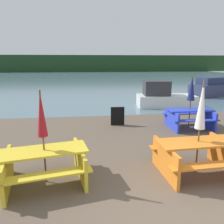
{
  "coord_description": "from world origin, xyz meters",
  "views": [
    {
      "loc": [
        -1.65,
        -2.74,
        2.56
      ],
      "look_at": [
        -0.76,
        4.52,
        0.85
      ],
      "focal_mm": 35.0,
      "sensor_mm": 36.0,
      "label": 1
    }
  ],
  "objects_px": {
    "umbrella_white": "(202,106)",
    "umbrella_navy": "(192,88)",
    "picnic_table_orange": "(197,154)",
    "boat": "(163,97)",
    "boat_second": "(217,88)",
    "picnic_table_yellow": "(45,162)",
    "signboard": "(118,116)",
    "picnic_table_blue": "(189,117)",
    "umbrella_crimson": "(41,115)"
  },
  "relations": [
    {
      "from": "picnic_table_orange",
      "to": "picnic_table_blue",
      "type": "bearing_deg",
      "value": 66.62
    },
    {
      "from": "picnic_table_blue",
      "to": "boat_second",
      "type": "bearing_deg",
      "value": 52.19
    },
    {
      "from": "umbrella_navy",
      "to": "boat_second",
      "type": "height_order",
      "value": "umbrella_navy"
    },
    {
      "from": "picnic_table_blue",
      "to": "signboard",
      "type": "height_order",
      "value": "signboard"
    },
    {
      "from": "umbrella_crimson",
      "to": "picnic_table_yellow",
      "type": "bearing_deg",
      "value": 153.43
    },
    {
      "from": "umbrella_white",
      "to": "umbrella_navy",
      "type": "height_order",
      "value": "umbrella_white"
    },
    {
      "from": "boat_second",
      "to": "signboard",
      "type": "xyz_separation_m",
      "value": [
        -8.79,
        -7.11,
        -0.17
      ]
    },
    {
      "from": "umbrella_navy",
      "to": "signboard",
      "type": "relative_size",
      "value": 2.73
    },
    {
      "from": "boat_second",
      "to": "umbrella_navy",
      "type": "bearing_deg",
      "value": -148.39
    },
    {
      "from": "picnic_table_yellow",
      "to": "picnic_table_blue",
      "type": "relative_size",
      "value": 1.16
    },
    {
      "from": "picnic_table_orange",
      "to": "umbrella_white",
      "type": "relative_size",
      "value": 0.88
    },
    {
      "from": "umbrella_white",
      "to": "umbrella_navy",
      "type": "xyz_separation_m",
      "value": [
        1.46,
        3.38,
        -0.05
      ]
    },
    {
      "from": "picnic_table_blue",
      "to": "signboard",
      "type": "relative_size",
      "value": 2.3
    },
    {
      "from": "boat",
      "to": "picnic_table_orange",
      "type": "bearing_deg",
      "value": -99.07
    },
    {
      "from": "boat_second",
      "to": "umbrella_white",
      "type": "bearing_deg",
      "value": -144.5
    },
    {
      "from": "umbrella_white",
      "to": "signboard",
      "type": "xyz_separation_m",
      "value": [
        -1.26,
        4.09,
        -1.23
      ]
    },
    {
      "from": "boat",
      "to": "boat_second",
      "type": "relative_size",
      "value": 0.66
    },
    {
      "from": "picnic_table_yellow",
      "to": "boat_second",
      "type": "relative_size",
      "value": 0.39
    },
    {
      "from": "umbrella_white",
      "to": "umbrella_navy",
      "type": "relative_size",
      "value": 1.06
    },
    {
      "from": "picnic_table_yellow",
      "to": "umbrella_crimson",
      "type": "height_order",
      "value": "umbrella_crimson"
    },
    {
      "from": "umbrella_navy",
      "to": "signboard",
      "type": "bearing_deg",
      "value": 165.21
    },
    {
      "from": "picnic_table_yellow",
      "to": "boat",
      "type": "distance_m",
      "value": 9.23
    },
    {
      "from": "boat_second",
      "to": "signboard",
      "type": "bearing_deg",
      "value": -161.63
    },
    {
      "from": "picnic_table_blue",
      "to": "umbrella_navy",
      "type": "bearing_deg",
      "value": 0.0
    },
    {
      "from": "picnic_table_yellow",
      "to": "umbrella_crimson",
      "type": "bearing_deg",
      "value": -26.57
    },
    {
      "from": "picnic_table_yellow",
      "to": "signboard",
      "type": "bearing_deg",
      "value": 62.17
    },
    {
      "from": "umbrella_crimson",
      "to": "boat_second",
      "type": "height_order",
      "value": "umbrella_crimson"
    },
    {
      "from": "picnic_table_yellow",
      "to": "umbrella_crimson",
      "type": "xyz_separation_m",
      "value": [
        0.0,
        -0.0,
        1.04
      ]
    },
    {
      "from": "boat_second",
      "to": "picnic_table_yellow",
      "type": "bearing_deg",
      "value": -154.93
    },
    {
      "from": "umbrella_white",
      "to": "picnic_table_blue",
      "type": "bearing_deg",
      "value": 66.62
    },
    {
      "from": "boat",
      "to": "boat_second",
      "type": "bearing_deg",
      "value": 38.35
    },
    {
      "from": "picnic_table_blue",
      "to": "umbrella_white",
      "type": "height_order",
      "value": "umbrella_white"
    },
    {
      "from": "umbrella_crimson",
      "to": "signboard",
      "type": "relative_size",
      "value": 2.67
    },
    {
      "from": "umbrella_white",
      "to": "umbrella_navy",
      "type": "bearing_deg",
      "value": 66.62
    },
    {
      "from": "umbrella_navy",
      "to": "picnic_table_orange",
      "type": "bearing_deg",
      "value": -113.38
    },
    {
      "from": "umbrella_white",
      "to": "boat",
      "type": "distance_m",
      "value": 7.83
    },
    {
      "from": "picnic_table_orange",
      "to": "picnic_table_blue",
      "type": "xyz_separation_m",
      "value": [
        1.46,
        3.38,
        -0.02
      ]
    },
    {
      "from": "umbrella_navy",
      "to": "boat_second",
      "type": "distance_m",
      "value": 9.96
    },
    {
      "from": "picnic_table_blue",
      "to": "boat_second",
      "type": "distance_m",
      "value": 9.91
    },
    {
      "from": "umbrella_navy",
      "to": "boat",
      "type": "bearing_deg",
      "value": 83.86
    },
    {
      "from": "umbrella_navy",
      "to": "picnic_table_blue",
      "type": "bearing_deg",
      "value": 0.0
    },
    {
      "from": "picnic_table_blue",
      "to": "signboard",
      "type": "bearing_deg",
      "value": 165.21
    },
    {
      "from": "umbrella_crimson",
      "to": "boat_second",
      "type": "distance_m",
      "value": 15.71
    },
    {
      "from": "boat",
      "to": "signboard",
      "type": "relative_size",
      "value": 4.46
    },
    {
      "from": "boat_second",
      "to": "signboard",
      "type": "height_order",
      "value": "boat_second"
    },
    {
      "from": "picnic_table_orange",
      "to": "signboard",
      "type": "height_order",
      "value": "picnic_table_orange"
    },
    {
      "from": "picnic_table_orange",
      "to": "umbrella_crimson",
      "type": "relative_size",
      "value": 0.96
    },
    {
      "from": "umbrella_crimson",
      "to": "boat",
      "type": "height_order",
      "value": "umbrella_crimson"
    },
    {
      "from": "picnic_table_yellow",
      "to": "boat_second",
      "type": "bearing_deg",
      "value": 45.65
    },
    {
      "from": "umbrella_navy",
      "to": "signboard",
      "type": "height_order",
      "value": "umbrella_navy"
    }
  ]
}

